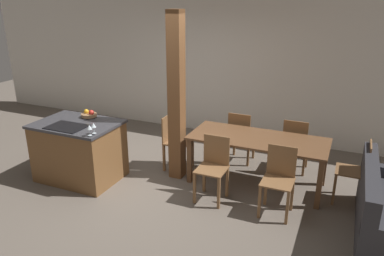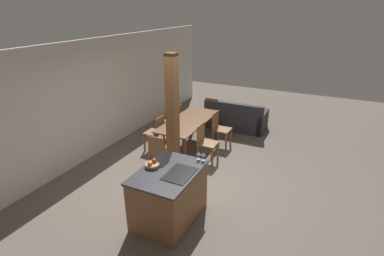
% 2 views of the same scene
% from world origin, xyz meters
% --- Properties ---
extents(ground_plane, '(16.00, 16.00, 0.00)m').
position_xyz_m(ground_plane, '(0.00, 0.00, 0.00)').
color(ground_plane, '#665B51').
extents(wall_back, '(11.20, 0.08, 2.70)m').
position_xyz_m(wall_back, '(0.00, 2.63, 1.35)').
color(wall_back, silver).
rests_on(wall_back, ground_plane).
extents(kitchen_island, '(1.25, 0.90, 0.93)m').
position_xyz_m(kitchen_island, '(-1.13, -0.21, 0.46)').
color(kitchen_island, brown).
rests_on(kitchen_island, ground_plane).
extents(fruit_bowl, '(0.24, 0.24, 0.12)m').
position_xyz_m(fruit_bowl, '(-1.12, 0.09, 0.97)').
color(fruit_bowl, '#99704C').
rests_on(fruit_bowl, kitchen_island).
extents(wine_glass_near, '(0.07, 0.07, 0.15)m').
position_xyz_m(wine_glass_near, '(-0.58, -0.58, 1.04)').
color(wine_glass_near, silver).
rests_on(wine_glass_near, kitchen_island).
extents(wine_glass_middle, '(0.07, 0.07, 0.15)m').
position_xyz_m(wine_glass_middle, '(-0.58, -0.49, 1.04)').
color(wine_glass_middle, silver).
rests_on(wine_glass_middle, kitchen_island).
extents(dining_table, '(2.02, 0.86, 0.75)m').
position_xyz_m(dining_table, '(1.44, 0.71, 0.65)').
color(dining_table, brown).
rests_on(dining_table, ground_plane).
extents(dining_chair_near_left, '(0.40, 0.40, 0.90)m').
position_xyz_m(dining_chair_near_left, '(0.99, 0.05, 0.49)').
color(dining_chair_near_left, brown).
rests_on(dining_chair_near_left, ground_plane).
extents(dining_chair_near_right, '(0.40, 0.40, 0.90)m').
position_xyz_m(dining_chair_near_right, '(1.90, 0.05, 0.49)').
color(dining_chair_near_right, brown).
rests_on(dining_chair_near_right, ground_plane).
extents(dining_chair_far_left, '(0.40, 0.40, 0.90)m').
position_xyz_m(dining_chair_far_left, '(0.99, 1.36, 0.49)').
color(dining_chair_far_left, brown).
rests_on(dining_chair_far_left, ground_plane).
extents(dining_chair_far_right, '(0.40, 0.40, 0.90)m').
position_xyz_m(dining_chair_far_right, '(1.90, 1.36, 0.49)').
color(dining_chair_far_right, brown).
rests_on(dining_chair_far_right, ground_plane).
extents(dining_chair_head_end, '(0.40, 0.40, 0.90)m').
position_xyz_m(dining_chair_head_end, '(0.06, 0.71, 0.49)').
color(dining_chair_head_end, brown).
rests_on(dining_chair_head_end, ground_plane).
extents(dining_chair_foot_end, '(0.40, 0.40, 0.90)m').
position_xyz_m(dining_chair_foot_end, '(2.83, 0.71, 0.49)').
color(dining_chair_foot_end, brown).
rests_on(dining_chair_foot_end, ground_plane).
extents(couch, '(0.90, 1.71, 0.85)m').
position_xyz_m(couch, '(3.28, 0.06, 0.28)').
color(couch, '#2D2D33').
rests_on(couch, ground_plane).
extents(timber_post, '(0.21, 0.21, 2.56)m').
position_xyz_m(timber_post, '(0.23, 0.46, 1.28)').
color(timber_post, brown).
rests_on(timber_post, ground_plane).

